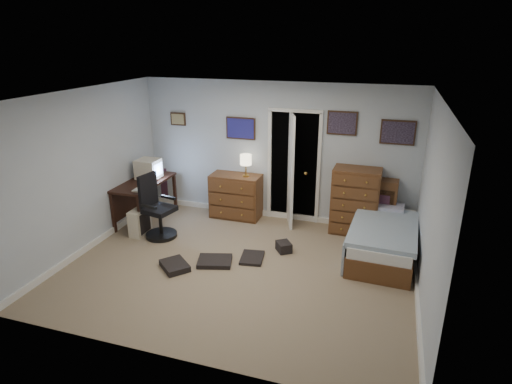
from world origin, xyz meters
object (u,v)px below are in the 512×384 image
Objects in this scene: office_chair at (157,213)px; tall_dresser at (355,201)px; low_dresser at (236,196)px; bed at (382,239)px; computer_desk at (140,190)px.

tall_dresser is at bearing 31.94° from office_chair.
tall_dresser reaches higher than office_chair.
office_chair reaches higher than low_dresser.
office_chair is 3.68m from bed.
computer_desk is at bearing 151.97° from office_chair.
computer_desk is at bearing -169.01° from tall_dresser.
office_chair is at bearing -128.77° from low_dresser.
computer_desk is at bearing -156.70° from low_dresser.
office_chair is 1.17× the size of low_dresser.
low_dresser is 0.50× the size of bed.
low_dresser is at bearing 167.06° from bed.
tall_dresser reaches higher than computer_desk.
bed is at bearing -1.24° from computer_desk.
tall_dresser is (3.15, 1.16, 0.16)m from office_chair.
office_chair is at bearing -170.42° from bed.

